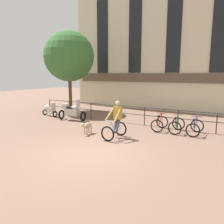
# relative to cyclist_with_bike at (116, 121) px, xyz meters

# --- Properties ---
(ground_plane) EXTENTS (60.00, 60.00, 0.00)m
(ground_plane) POSITION_rel_cyclist_with_bike_xyz_m (0.21, -2.19, -0.76)
(ground_plane) COLOR #7A5B4C
(canal_railing) EXTENTS (15.05, 0.05, 1.05)m
(canal_railing) POSITION_rel_cyclist_with_bike_xyz_m (0.21, 3.01, -0.05)
(canal_railing) COLOR #2D2B28
(canal_railing) RESTS_ON ground_plane
(building_facade) EXTENTS (18.00, 0.72, 11.15)m
(building_facade) POSITION_rel_cyclist_with_bike_xyz_m (0.21, 8.80, 4.78)
(building_facade) COLOR beige
(building_facade) RESTS_ON ground_plane
(cyclist_with_bike) EXTENTS (0.73, 1.20, 1.70)m
(cyclist_with_bike) POSITION_rel_cyclist_with_bike_xyz_m (0.00, 0.00, 0.00)
(cyclist_with_bike) COLOR black
(cyclist_with_bike) RESTS_ON ground_plane
(dog) EXTENTS (0.27, 0.92, 0.59)m
(dog) POSITION_rel_cyclist_with_bike_xyz_m (-1.54, -0.15, -0.35)
(dog) COLOR tan
(dog) RESTS_ON ground_plane
(parked_motorcycle) EXTENTS (1.80, 0.81, 1.35)m
(parked_motorcycle) POSITION_rel_cyclist_with_bike_xyz_m (-4.28, 1.95, -0.20)
(parked_motorcycle) COLOR black
(parked_motorcycle) RESTS_ON ground_plane
(parked_bicycle_near_lamp) EXTENTS (0.72, 1.15, 0.86)m
(parked_bicycle_near_lamp) POSITION_rel_cyclist_with_bike_xyz_m (1.32, 2.35, -0.41)
(parked_bicycle_near_lamp) COLOR black
(parked_bicycle_near_lamp) RESTS_ON ground_plane
(parked_bicycle_mid_left) EXTENTS (0.73, 1.15, 0.86)m
(parked_bicycle_mid_left) POSITION_rel_cyclist_with_bike_xyz_m (2.20, 2.35, -0.41)
(parked_bicycle_mid_left) COLOR black
(parked_bicycle_mid_left) RESTS_ON ground_plane
(parked_bicycle_mid_right) EXTENTS (0.69, 1.12, 0.86)m
(parked_bicycle_mid_right) POSITION_rel_cyclist_with_bike_xyz_m (3.08, 2.35, -0.41)
(parked_bicycle_mid_right) COLOR black
(parked_bicycle_mid_right) RESTS_ON ground_plane
(parked_scooter) EXTENTS (1.33, 0.60, 0.96)m
(parked_scooter) POSITION_rel_cyclist_with_bike_xyz_m (-6.61, 2.30, -0.30)
(parked_scooter) COLOR black
(parked_scooter) RESTS_ON ground_plane
(tree_canalside_left) EXTENTS (3.81, 3.81, 6.13)m
(tree_canalside_left) POSITION_rel_cyclist_with_bike_xyz_m (-6.64, 4.60, 3.45)
(tree_canalside_left) COLOR brown
(tree_canalside_left) RESTS_ON ground_plane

